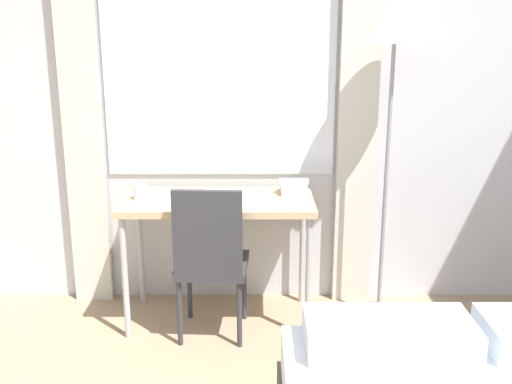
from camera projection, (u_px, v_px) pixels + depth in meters
name	position (u px, v px, depth m)	size (l,w,h in m)	color
wall_back_with_window	(261.00, 94.00, 3.73)	(5.32, 0.13, 2.70)	silver
desk	(216.00, 210.00, 3.56)	(1.13, 0.55, 0.78)	tan
desk_chair	(209.00, 256.00, 3.38)	(0.42, 0.42, 0.92)	#333338
standing_lamp	(392.00, 41.00, 3.34)	(0.36, 0.36, 1.95)	#4C4C51
telephone	(292.00, 187.00, 3.64)	(0.18, 0.16, 0.09)	silver
book	(211.00, 197.00, 3.53)	(0.29, 0.27, 0.02)	#33664C
mug	(138.00, 192.00, 3.51)	(0.07, 0.07, 0.09)	white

